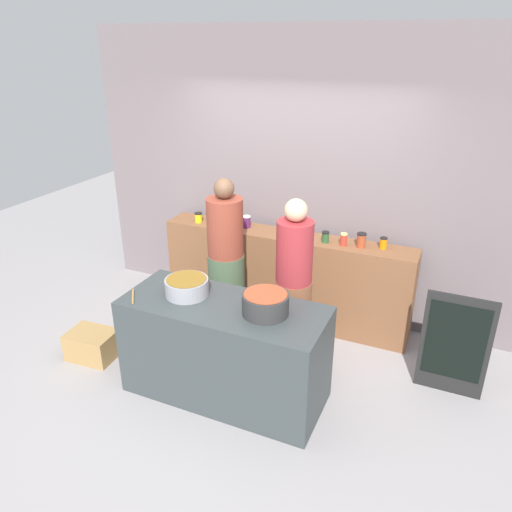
# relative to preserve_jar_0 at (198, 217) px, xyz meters

# --- Properties ---
(ground) EXTENTS (12.00, 12.00, 0.00)m
(ground) POSITION_rel_preserve_jar_0_xyz_m (1.01, -1.05, -1.05)
(ground) COLOR gray
(storefront_wall) EXTENTS (4.80, 0.12, 3.00)m
(storefront_wall) POSITION_rel_preserve_jar_0_xyz_m (1.01, 0.40, 0.45)
(storefront_wall) COLOR slate
(storefront_wall) RESTS_ON ground
(display_shelf) EXTENTS (2.70, 0.36, 0.99)m
(display_shelf) POSITION_rel_preserve_jar_0_xyz_m (1.01, 0.05, -0.55)
(display_shelf) COLOR brown
(display_shelf) RESTS_ON ground
(prep_table) EXTENTS (1.70, 0.70, 0.88)m
(prep_table) POSITION_rel_preserve_jar_0_xyz_m (1.01, -1.35, -0.60)
(prep_table) COLOR #333B3C
(prep_table) RESTS_ON ground
(preserve_jar_0) EXTENTS (0.08, 0.08, 0.11)m
(preserve_jar_0) POSITION_rel_preserve_jar_0_xyz_m (0.00, 0.00, 0.00)
(preserve_jar_0) COLOR gold
(preserve_jar_0) RESTS_ON display_shelf
(preserve_jar_1) EXTENTS (0.07, 0.07, 0.13)m
(preserve_jar_1) POSITION_rel_preserve_jar_0_xyz_m (0.34, 0.09, 0.01)
(preserve_jar_1) COLOR #235537
(preserve_jar_1) RESTS_ON display_shelf
(preserve_jar_2) EXTENTS (0.09, 0.09, 0.13)m
(preserve_jar_2) POSITION_rel_preserve_jar_0_xyz_m (0.56, 0.07, 0.01)
(preserve_jar_2) COLOR #511E51
(preserve_jar_2) RESTS_ON display_shelf
(preserve_jar_3) EXTENTS (0.07, 0.07, 0.11)m
(preserve_jar_3) POSITION_rel_preserve_jar_0_xyz_m (1.07, 0.07, 0.00)
(preserve_jar_3) COLOR #5A165D
(preserve_jar_3) RESTS_ON display_shelf
(preserve_jar_4) EXTENTS (0.07, 0.07, 0.11)m
(preserve_jar_4) POSITION_rel_preserve_jar_0_xyz_m (1.45, 0.01, 0.00)
(preserve_jar_4) COLOR #264F2A
(preserve_jar_4) RESTS_ON display_shelf
(preserve_jar_5) EXTENTS (0.07, 0.07, 0.13)m
(preserve_jar_5) POSITION_rel_preserve_jar_0_xyz_m (1.64, 0.00, 0.01)
(preserve_jar_5) COLOR #BC3428
(preserve_jar_5) RESTS_ON display_shelf
(preserve_jar_6) EXTENTS (0.09, 0.09, 0.14)m
(preserve_jar_6) POSITION_rel_preserve_jar_0_xyz_m (1.80, 0.03, 0.02)
(preserve_jar_6) COLOR #983F23
(preserve_jar_6) RESTS_ON display_shelf
(preserve_jar_7) EXTENTS (0.07, 0.07, 0.11)m
(preserve_jar_7) POSITION_rel_preserve_jar_0_xyz_m (2.01, 0.09, 0.00)
(preserve_jar_7) COLOR orange
(preserve_jar_7) RESTS_ON display_shelf
(cooking_pot_left) EXTENTS (0.37, 0.37, 0.15)m
(cooking_pot_left) POSITION_rel_preserve_jar_0_xyz_m (0.65, -1.32, -0.09)
(cooking_pot_left) COLOR gray
(cooking_pot_left) RESTS_ON prep_table
(cooking_pot_center) EXTENTS (0.37, 0.37, 0.18)m
(cooking_pot_center) POSITION_rel_preserve_jar_0_xyz_m (1.37, -1.34, -0.08)
(cooking_pot_center) COLOR #2D2D2D
(cooking_pot_center) RESTS_ON prep_table
(wooden_spoon) EXTENTS (0.16, 0.21, 0.02)m
(wooden_spoon) POSITION_rel_preserve_jar_0_xyz_m (0.26, -1.55, -0.16)
(wooden_spoon) COLOR #9E703D
(wooden_spoon) RESTS_ON prep_table
(cook_with_tongs) EXTENTS (0.36, 0.36, 1.69)m
(cook_with_tongs) POSITION_rel_preserve_jar_0_xyz_m (0.62, -0.55, -0.28)
(cook_with_tongs) COLOR #455B41
(cook_with_tongs) RESTS_ON ground
(cook_in_cap) EXTENTS (0.33, 0.33, 1.66)m
(cook_in_cap) POSITION_rel_preserve_jar_0_xyz_m (1.40, -0.77, -0.29)
(cook_in_cap) COLOR brown
(cook_in_cap) RESTS_ON ground
(bread_crate) EXTENTS (0.47, 0.36, 0.27)m
(bread_crate) POSITION_rel_preserve_jar_0_xyz_m (-0.41, -1.41, -0.91)
(bread_crate) COLOR #9B7845
(bread_crate) RESTS_ON ground
(chalkboard_sign) EXTENTS (0.56, 0.05, 0.94)m
(chalkboard_sign) POSITION_rel_preserve_jar_0_xyz_m (2.78, -0.54, -0.57)
(chalkboard_sign) COLOR black
(chalkboard_sign) RESTS_ON ground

